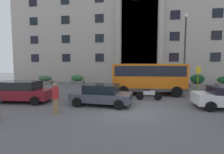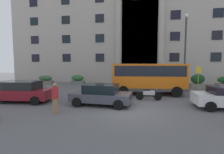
{
  "view_description": "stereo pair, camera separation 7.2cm",
  "coord_description": "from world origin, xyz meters",
  "px_view_note": "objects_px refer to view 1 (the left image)",
  "views": [
    {
      "loc": [
        0.53,
        -9.8,
        2.87
      ],
      "look_at": [
        -1.88,
        4.8,
        1.59
      ],
      "focal_mm": 26.45,
      "sensor_mm": 36.0,
      "label": 1
    },
    {
      "loc": [
        0.6,
        -9.79,
        2.87
      ],
      "look_at": [
        -1.88,
        4.8,
        1.59
      ],
      "focal_mm": 26.45,
      "sensor_mm": 36.0,
      "label": 2
    }
  ],
  "objects_px": {
    "orange_minibus": "(148,76)",
    "motorcycle_far_end": "(97,92)",
    "hedge_planter_far_east": "(77,80)",
    "hedge_planter_far_west": "(137,80)",
    "hedge_planter_entrance_right": "(197,81)",
    "parked_compact_extra": "(102,94)",
    "motorcycle_near_kerb": "(41,91)",
    "lamppost_plaza_centre": "(185,46)",
    "bus_stop_sign": "(198,77)",
    "pedestrian_woman_with_bag": "(56,98)",
    "hedge_planter_entrance_left": "(45,80)",
    "white_taxi_kerbside": "(23,92)",
    "scooter_by_planter": "(148,94)"
  },
  "relations": [
    {
      "from": "motorcycle_far_end",
      "to": "pedestrian_woman_with_bag",
      "type": "relative_size",
      "value": 1.1
    },
    {
      "from": "motorcycle_near_kerb",
      "to": "hedge_planter_far_west",
      "type": "bearing_deg",
      "value": 43.62
    },
    {
      "from": "lamppost_plaza_centre",
      "to": "motorcycle_near_kerb",
      "type": "bearing_deg",
      "value": -155.79
    },
    {
      "from": "orange_minibus",
      "to": "scooter_by_planter",
      "type": "distance_m",
      "value": 2.78
    },
    {
      "from": "orange_minibus",
      "to": "motorcycle_far_end",
      "type": "distance_m",
      "value": 4.89
    },
    {
      "from": "orange_minibus",
      "to": "hedge_planter_far_west",
      "type": "relative_size",
      "value": 3.05
    },
    {
      "from": "bus_stop_sign",
      "to": "hedge_planter_entrance_right",
      "type": "relative_size",
      "value": 1.57
    },
    {
      "from": "bus_stop_sign",
      "to": "hedge_planter_far_east",
      "type": "bearing_deg",
      "value": 164.36
    },
    {
      "from": "hedge_planter_entrance_left",
      "to": "lamppost_plaza_centre",
      "type": "distance_m",
      "value": 17.65
    },
    {
      "from": "white_taxi_kerbside",
      "to": "pedestrian_woman_with_bag",
      "type": "bearing_deg",
      "value": -35.0
    },
    {
      "from": "bus_stop_sign",
      "to": "motorcycle_near_kerb",
      "type": "xyz_separation_m",
      "value": [
        -13.87,
        -3.98,
        -1.09
      ]
    },
    {
      "from": "parked_compact_extra",
      "to": "scooter_by_planter",
      "type": "height_order",
      "value": "parked_compact_extra"
    },
    {
      "from": "hedge_planter_far_east",
      "to": "hedge_planter_far_west",
      "type": "relative_size",
      "value": 0.83
    },
    {
      "from": "parked_compact_extra",
      "to": "scooter_by_planter",
      "type": "bearing_deg",
      "value": 35.36
    },
    {
      "from": "bus_stop_sign",
      "to": "hedge_planter_entrance_right",
      "type": "distance_m",
      "value": 3.51
    },
    {
      "from": "hedge_planter_far_east",
      "to": "scooter_by_planter",
      "type": "relative_size",
      "value": 0.91
    },
    {
      "from": "hedge_planter_far_west",
      "to": "white_taxi_kerbside",
      "type": "xyz_separation_m",
      "value": [
        -8.12,
        -9.97,
        0.06
      ]
    },
    {
      "from": "hedge_planter_entrance_right",
      "to": "motorcycle_near_kerb",
      "type": "bearing_deg",
      "value": -154.04
    },
    {
      "from": "hedge_planter_entrance_right",
      "to": "parked_compact_extra",
      "type": "relative_size",
      "value": 0.38
    },
    {
      "from": "bus_stop_sign",
      "to": "motorcycle_far_end",
      "type": "distance_m",
      "value": 9.74
    },
    {
      "from": "pedestrian_woman_with_bag",
      "to": "hedge_planter_far_east",
      "type": "bearing_deg",
      "value": 120.12
    },
    {
      "from": "white_taxi_kerbside",
      "to": "pedestrian_woman_with_bag",
      "type": "height_order",
      "value": "pedestrian_woman_with_bag"
    },
    {
      "from": "orange_minibus",
      "to": "motorcycle_near_kerb",
      "type": "distance_m",
      "value": 9.53
    },
    {
      "from": "hedge_planter_entrance_right",
      "to": "orange_minibus",
      "type": "bearing_deg",
      "value": -140.55
    },
    {
      "from": "hedge_planter_entrance_left",
      "to": "hedge_planter_far_east",
      "type": "bearing_deg",
      "value": 6.79
    },
    {
      "from": "parked_compact_extra",
      "to": "hedge_planter_entrance_right",
      "type": "bearing_deg",
      "value": 49.64
    },
    {
      "from": "bus_stop_sign",
      "to": "hedge_planter_entrance_left",
      "type": "xyz_separation_m",
      "value": [
        -17.92,
        3.29,
        -0.98
      ]
    },
    {
      "from": "hedge_planter_far_west",
      "to": "hedge_planter_far_east",
      "type": "bearing_deg",
      "value": -179.4
    },
    {
      "from": "hedge_planter_entrance_left",
      "to": "scooter_by_planter",
      "type": "distance_m",
      "value": 14.98
    },
    {
      "from": "motorcycle_near_kerb",
      "to": "pedestrian_woman_with_bag",
      "type": "relative_size",
      "value": 1.15
    },
    {
      "from": "orange_minibus",
      "to": "scooter_by_planter",
      "type": "xyz_separation_m",
      "value": [
        -0.08,
        -2.51,
        -1.2
      ]
    },
    {
      "from": "white_taxi_kerbside",
      "to": "pedestrian_woman_with_bag",
      "type": "relative_size",
      "value": 2.47
    },
    {
      "from": "hedge_planter_far_east",
      "to": "lamppost_plaza_centre",
      "type": "distance_m",
      "value": 13.55
    },
    {
      "from": "motorcycle_near_kerb",
      "to": "motorcycle_far_end",
      "type": "bearing_deg",
      "value": 2.45
    },
    {
      "from": "motorcycle_far_end",
      "to": "lamppost_plaza_centre",
      "type": "height_order",
      "value": "lamppost_plaza_centre"
    },
    {
      "from": "motorcycle_near_kerb",
      "to": "lamppost_plaza_centre",
      "type": "relative_size",
      "value": 0.25
    },
    {
      "from": "hedge_planter_entrance_left",
      "to": "pedestrian_woman_with_bag",
      "type": "relative_size",
      "value": 1.16
    },
    {
      "from": "motorcycle_near_kerb",
      "to": "hedge_planter_entrance_right",
      "type": "bearing_deg",
      "value": 25.17
    },
    {
      "from": "orange_minibus",
      "to": "pedestrian_woman_with_bag",
      "type": "bearing_deg",
      "value": -133.8
    },
    {
      "from": "hedge_planter_far_east",
      "to": "motorcycle_far_end",
      "type": "xyz_separation_m",
      "value": [
        4.66,
        -7.51,
        -0.16
      ]
    },
    {
      "from": "hedge_planter_entrance_left",
      "to": "white_taxi_kerbside",
      "type": "relative_size",
      "value": 0.47
    },
    {
      "from": "hedge_planter_far_east",
      "to": "white_taxi_kerbside",
      "type": "height_order",
      "value": "white_taxi_kerbside"
    },
    {
      "from": "hedge_planter_entrance_right",
      "to": "motorcycle_near_kerb",
      "type": "distance_m",
      "value": 16.57
    },
    {
      "from": "bus_stop_sign",
      "to": "hedge_planter_entrance_left",
      "type": "distance_m",
      "value": 18.25
    },
    {
      "from": "hedge_planter_entrance_right",
      "to": "motorcycle_far_end",
      "type": "height_order",
      "value": "hedge_planter_entrance_right"
    },
    {
      "from": "white_taxi_kerbside",
      "to": "lamppost_plaza_centre",
      "type": "height_order",
      "value": "lamppost_plaza_centre"
    },
    {
      "from": "scooter_by_planter",
      "to": "pedestrian_woman_with_bag",
      "type": "relative_size",
      "value": 1.13
    },
    {
      "from": "orange_minibus",
      "to": "hedge_planter_far_east",
      "type": "height_order",
      "value": "orange_minibus"
    },
    {
      "from": "parked_compact_extra",
      "to": "motorcycle_near_kerb",
      "type": "bearing_deg",
      "value": 165.61
    },
    {
      "from": "hedge_planter_far_east",
      "to": "hedge_planter_far_west",
      "type": "distance_m",
      "value": 7.77
    }
  ]
}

